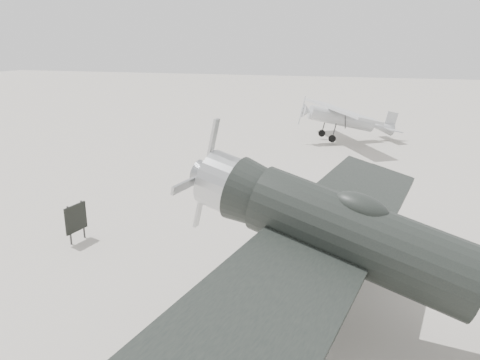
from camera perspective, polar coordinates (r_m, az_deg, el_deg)
name	(u,v)px	position (r m, az deg, el deg)	size (l,w,h in m)	color
ground	(229,235)	(16.81, -1.36, -6.77)	(160.00, 160.00, 0.00)	gray
lowwing_monoplane	(382,248)	(10.69, 16.92, -7.95)	(9.94, 13.85, 4.44)	black
highwing_monoplane	(345,116)	(32.95, 12.74, 7.58)	(7.53, 9.38, 2.79)	#ABADB1
sign_board	(76,219)	(17.01, -19.38, -4.47)	(0.19, 0.95, 1.38)	#333333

